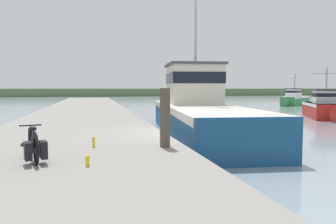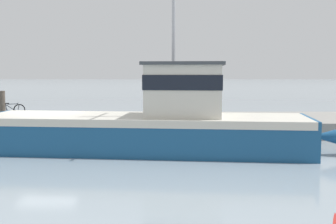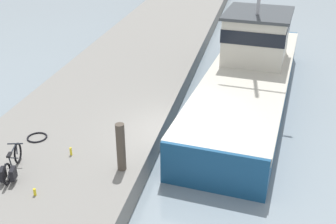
# 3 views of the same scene
# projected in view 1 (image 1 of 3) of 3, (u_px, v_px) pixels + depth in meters

# --- Properties ---
(ground_plane) EXTENTS (320.00, 320.00, 0.00)m
(ground_plane) POSITION_uv_depth(u_px,v_px,m) (185.00, 156.00, 10.82)
(ground_plane) COLOR #84939E
(dock_pier) EXTENTS (5.73, 80.00, 0.78)m
(dock_pier) POSITION_uv_depth(u_px,v_px,m) (74.00, 148.00, 10.01)
(dock_pier) COLOR gray
(dock_pier) RESTS_ON ground_plane
(far_shoreline) EXTENTS (180.00, 5.00, 2.05)m
(far_shoreline) POSITION_uv_depth(u_px,v_px,m) (211.00, 92.00, 93.76)
(far_shoreline) COLOR #567047
(far_shoreline) RESTS_ON ground_plane
(fishing_boat_main) EXTENTS (4.43, 15.06, 9.72)m
(fishing_boat_main) POSITION_uv_depth(u_px,v_px,m) (197.00, 110.00, 16.00)
(fishing_boat_main) COLOR navy
(fishing_boat_main) RESTS_ON ground_plane
(boat_orange_near) EXTENTS (4.25, 6.37, 3.70)m
(boat_orange_near) POSITION_uv_depth(u_px,v_px,m) (325.00, 107.00, 24.18)
(boat_orange_near) COLOR #AD231E
(boat_orange_near) RESTS_ON ground_plane
(boat_red_outer) EXTENTS (6.64, 5.65, 4.11)m
(boat_red_outer) POSITION_uv_depth(u_px,v_px,m) (295.00, 99.00, 42.12)
(boat_red_outer) COLOR #337F47
(boat_red_outer) RESTS_ON ground_plane
(bicycle_touring) EXTENTS (0.69, 1.61, 0.68)m
(bicycle_touring) POSITION_uv_depth(u_px,v_px,m) (34.00, 146.00, 6.49)
(bicycle_touring) COLOR black
(bicycle_touring) RESTS_ON dock_pier
(mooring_post) EXTENTS (0.25, 0.25, 1.46)m
(mooring_post) POSITION_uv_depth(u_px,v_px,m) (165.00, 118.00, 8.05)
(mooring_post) COLOR #51473D
(mooring_post) RESTS_ON dock_pier
(hose_coil) EXTENTS (0.65, 0.65, 0.05)m
(hose_coil) POSITION_uv_depth(u_px,v_px,m) (34.00, 144.00, 8.40)
(hose_coil) COLOR black
(hose_coil) RESTS_ON dock_pier
(water_bottle_on_curb) EXTENTS (0.07, 0.07, 0.20)m
(water_bottle_on_curb) POSITION_uv_depth(u_px,v_px,m) (87.00, 161.00, 6.10)
(water_bottle_on_curb) COLOR yellow
(water_bottle_on_curb) RESTS_ON dock_pier
(water_bottle_by_bike) EXTENTS (0.07, 0.07, 0.25)m
(water_bottle_by_bike) POSITION_uv_depth(u_px,v_px,m) (94.00, 142.00, 8.06)
(water_bottle_by_bike) COLOR yellow
(water_bottle_by_bike) RESTS_ON dock_pier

